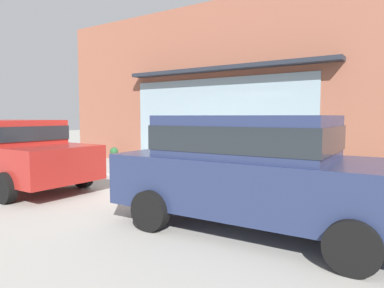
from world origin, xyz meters
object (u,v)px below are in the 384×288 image
Objects in this scene: parked_car_navy at (256,166)px; potted_plant_doorstep at (348,173)px; pedestrian_with_handbag at (192,144)px; potted_plant_corner_tall at (114,155)px; parked_car_red at (10,149)px; potted_plant_window_left at (261,163)px; potted_plant_trailing_edge at (301,171)px; fire_hydrant at (161,161)px.

potted_plant_doorstep is (0.54, 4.17, -0.62)m from parked_car_navy.
potted_plant_corner_tall is at bearing -110.85° from pedestrian_with_handbag.
parked_car_red reaches higher than pedestrian_with_handbag.
potted_plant_doorstep is at bearing -3.95° from potted_plant_window_left.
parked_car_navy is at bearing -97.32° from potted_plant_doorstep.
parked_car_red is at bearing -139.81° from potted_plant_trailing_edge.
potted_plant_trailing_edge is (-1.14, 0.05, -0.05)m from potted_plant_doorstep.
parked_car_navy reaches higher than potted_plant_corner_tall.
parked_car_navy is 6.15× the size of potted_plant_window_left.
fire_hydrant is 0.98m from pedestrian_with_handbag.
parked_car_navy is 4.32m from potted_plant_trailing_edge.
potted_plant_corner_tall is at bearing 179.18° from potted_plant_trailing_edge.
pedestrian_with_handbag is at bearing -157.83° from potted_plant_trailing_edge.
pedestrian_with_handbag is at bearing -141.88° from potted_plant_window_left.
fire_hydrant is 1.60× the size of potted_plant_trailing_edge.
potted_plant_trailing_edge reaches higher than potted_plant_corner_tall.
parked_car_navy is 7.63× the size of potted_plant_trailing_edge.
potted_plant_doorstep reaches higher than potted_plant_trailing_edge.
fire_hydrant is 4.70m from potted_plant_doorstep.
pedestrian_with_handbag reaches higher than potted_plant_trailing_edge.
pedestrian_with_handbag is 2.94m from potted_plant_trailing_edge.
potted_plant_trailing_edge is (5.45, 4.60, -0.63)m from parked_car_red.
pedestrian_with_handbag reaches higher than potted_plant_window_left.
parked_car_navy is (3.26, -3.14, 0.02)m from pedestrian_with_handbag.
fire_hydrant is 4.63m from parked_car_navy.
pedestrian_with_handbag is 3.98m from potted_plant_doorstep.
potted_plant_window_left is at bearing 174.53° from potted_plant_trailing_edge.
parked_car_red is 4.99m from potted_plant_corner_tall.
parked_car_red is (-2.19, -2.90, 0.43)m from fire_hydrant.
potted_plant_window_left is (1.52, 1.19, -0.56)m from pedestrian_with_handbag.
fire_hydrant is at bearing -49.55° from pedestrian_with_handbag.
potted_plant_window_left is (2.12, 1.81, -0.10)m from fire_hydrant.
potted_plant_doorstep is (6.59, 4.55, -0.58)m from parked_car_red.
pedestrian_with_handbag reaches higher than potted_plant_corner_tall.
fire_hydrant is at bearing -152.37° from potted_plant_trailing_edge.
potted_plant_corner_tall is (-7.58, 4.32, -0.69)m from parked_car_navy.
potted_plant_corner_tall is at bearing 178.95° from potted_plant_doorstep.
pedestrian_with_handbag is at bearing 133.96° from parked_car_navy.
potted_plant_doorstep is 2.29m from potted_plant_window_left.
potted_plant_window_left is (-1.74, 4.33, -0.57)m from parked_car_navy.
potted_plant_window_left is at bearing 40.57° from fire_hydrant.
potted_plant_doorstep is (3.80, 1.03, -0.60)m from pedestrian_with_handbag.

